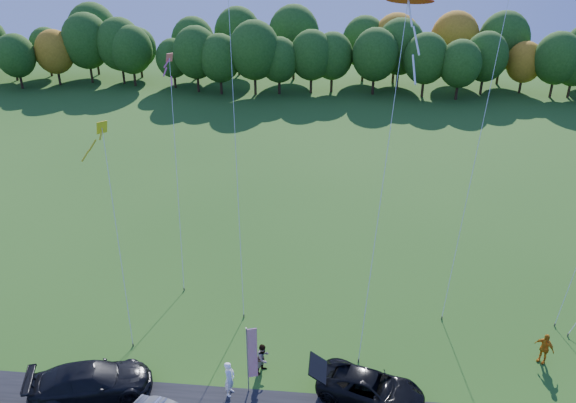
{
  "coord_description": "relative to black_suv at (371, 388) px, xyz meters",
  "views": [
    {
      "loc": [
        2.72,
        -21.58,
        20.57
      ],
      "look_at": [
        0.0,
        6.0,
        7.0
      ],
      "focal_mm": 35.0,
      "sensor_mm": 36.0,
      "label": 1
    }
  ],
  "objects": [
    {
      "name": "person_east",
      "position": [
        9.06,
        3.56,
        0.18
      ],
      "size": [
        1.05,
        1.03,
        1.78
      ],
      "primitive_type": "imported",
      "rotation": [
        0.0,
        0.0,
        -0.76
      ],
      "color": "#C27112",
      "rests_on": "ground"
    },
    {
      "name": "black_suv",
      "position": [
        0.0,
        0.0,
        0.0
      ],
      "size": [
        5.6,
        3.78,
        1.42
      ],
      "primitive_type": "imported",
      "rotation": [
        0.0,
        0.0,
        1.27
      ],
      "color": "black",
      "rests_on": "ground"
    },
    {
      "name": "kite_delta_red",
      "position": [
        0.47,
        7.39,
        8.44
      ],
      "size": [
        3.23,
        10.26,
        18.65
      ],
      "color": "#4C3F33",
      "rests_on": "ground"
    },
    {
      "name": "kite_diamond_pink",
      "position": [
        -12.35,
        11.85,
        5.87
      ],
      "size": [
        2.51,
        8.2,
        13.5
      ],
      "color": "#4C3F33",
      "rests_on": "ground"
    },
    {
      "name": "dark_truck_a",
      "position": [
        -13.48,
        -1.01,
        0.12
      ],
      "size": [
        6.2,
        4.02,
        1.67
      ],
      "primitive_type": "imported",
      "rotation": [
        0.0,
        0.0,
        1.89
      ],
      "color": "black",
      "rests_on": "ground"
    },
    {
      "name": "kite_parafoil_orange",
      "position": [
        6.61,
        12.76,
        11.66
      ],
      "size": [
        6.23,
        12.76,
        25.09
      ],
      "color": "#4C3F33",
      "rests_on": "ground"
    },
    {
      "name": "person_tailgate_b",
      "position": [
        -5.4,
        1.43,
        0.12
      ],
      "size": [
        0.96,
        1.02,
        1.67
      ],
      "primitive_type": "imported",
      "rotation": [
        0.0,
        0.0,
        1.03
      ],
      "color": "gray",
      "rests_on": "ground"
    },
    {
      "name": "kite_delta_blue",
      "position": [
        -8.43,
        11.66,
        12.71
      ],
      "size": [
        4.25,
        12.86,
        27.52
      ],
      "color": "#4C3F33",
      "rests_on": "ground"
    },
    {
      "name": "kite_diamond_yellow",
      "position": [
        -13.94,
        5.32,
        4.74
      ],
      "size": [
        3.04,
        6.06,
        11.39
      ],
      "color": "#4C3F33",
      "rests_on": "ground"
    },
    {
      "name": "person_tailgate_a",
      "position": [
        -6.8,
        -0.29,
        0.24
      ],
      "size": [
        0.61,
        0.78,
        1.91
      ],
      "primitive_type": "imported",
      "rotation": [
        0.0,
        0.0,
        1.34
      ],
      "color": "white",
      "rests_on": "ground"
    },
    {
      "name": "feather_flag",
      "position": [
        -5.75,
        0.04,
        1.66
      ],
      "size": [
        0.5,
        0.22,
        3.89
      ],
      "color": "#999999",
      "rests_on": "ground"
    },
    {
      "name": "ground",
      "position": [
        -4.69,
        1.11,
        -0.71
      ],
      "size": [
        160.0,
        160.0,
        0.0
      ],
      "primitive_type": "plane",
      "color": "#224C14"
    },
    {
      "name": "tree_line",
      "position": [
        -4.69,
        56.11,
        -0.71
      ],
      "size": [
        116.0,
        12.0,
        10.0
      ],
      "primitive_type": null,
      "color": "#1E4711",
      "rests_on": "ground"
    }
  ]
}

